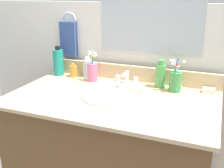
{
  "coord_description": "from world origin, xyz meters",
  "views": [
    {
      "loc": [
        0.49,
        -1.22,
        1.36
      ],
      "look_at": [
        0.0,
        0.0,
        0.92
      ],
      "focal_mm": 44.2,
      "sensor_mm": 36.0,
      "label": 1
    }
  ],
  "objects_px": {
    "bottle_oil_amber": "(73,71)",
    "bottle_toner_green": "(161,75)",
    "bottle_mouthwash_teal": "(58,62)",
    "cup_green": "(175,81)",
    "hand_towel": "(69,39)",
    "soap_bar": "(208,90)",
    "cup_pink": "(92,71)",
    "faucet": "(126,80)",
    "bottle_gel_clear": "(88,68)"
  },
  "relations": [
    {
      "from": "bottle_oil_amber",
      "to": "bottle_toner_green",
      "type": "height_order",
      "value": "bottle_toner_green"
    },
    {
      "from": "bottle_mouthwash_teal",
      "to": "bottle_oil_amber",
      "type": "height_order",
      "value": "bottle_mouthwash_teal"
    },
    {
      "from": "bottle_oil_amber",
      "to": "cup_green",
      "type": "distance_m",
      "value": 0.64
    },
    {
      "from": "bottle_oil_amber",
      "to": "cup_green",
      "type": "height_order",
      "value": "cup_green"
    },
    {
      "from": "hand_towel",
      "to": "soap_bar",
      "type": "height_order",
      "value": "hand_towel"
    },
    {
      "from": "hand_towel",
      "to": "cup_green",
      "type": "height_order",
      "value": "hand_towel"
    },
    {
      "from": "cup_pink",
      "to": "soap_bar",
      "type": "bearing_deg",
      "value": 4.04
    },
    {
      "from": "bottle_oil_amber",
      "to": "soap_bar",
      "type": "relative_size",
      "value": 1.29
    },
    {
      "from": "hand_towel",
      "to": "cup_pink",
      "type": "distance_m",
      "value": 0.3
    },
    {
      "from": "faucet",
      "to": "bottle_oil_amber",
      "type": "height_order",
      "value": "same"
    },
    {
      "from": "soap_bar",
      "to": "bottle_mouthwash_teal",
      "type": "bearing_deg",
      "value": -179.32
    },
    {
      "from": "bottle_oil_amber",
      "to": "soap_bar",
      "type": "xyz_separation_m",
      "value": [
        0.81,
        0.01,
        -0.03
      ]
    },
    {
      "from": "bottle_mouthwash_teal",
      "to": "soap_bar",
      "type": "relative_size",
      "value": 2.94
    },
    {
      "from": "bottle_oil_amber",
      "to": "cup_green",
      "type": "xyz_separation_m",
      "value": [
        0.64,
        -0.03,
        0.02
      ]
    },
    {
      "from": "faucet",
      "to": "bottle_toner_green",
      "type": "distance_m",
      "value": 0.2
    },
    {
      "from": "cup_pink",
      "to": "soap_bar",
      "type": "distance_m",
      "value": 0.67
    },
    {
      "from": "bottle_toner_green",
      "to": "bottle_gel_clear",
      "type": "bearing_deg",
      "value": 176.05
    },
    {
      "from": "bottle_toner_green",
      "to": "bottle_gel_clear",
      "type": "height_order",
      "value": "bottle_toner_green"
    },
    {
      "from": "soap_bar",
      "to": "hand_towel",
      "type": "bearing_deg",
      "value": 175.02
    },
    {
      "from": "bottle_gel_clear",
      "to": "bottle_oil_amber",
      "type": "bearing_deg",
      "value": -155.95
    },
    {
      "from": "cup_pink",
      "to": "faucet",
      "type": "bearing_deg",
      "value": 2.71
    },
    {
      "from": "hand_towel",
      "to": "faucet",
      "type": "height_order",
      "value": "hand_towel"
    },
    {
      "from": "bottle_oil_amber",
      "to": "soap_bar",
      "type": "distance_m",
      "value": 0.81
    },
    {
      "from": "bottle_gel_clear",
      "to": "cup_green",
      "type": "height_order",
      "value": "cup_green"
    },
    {
      "from": "faucet",
      "to": "hand_towel",
      "type": "bearing_deg",
      "value": 165.36
    },
    {
      "from": "bottle_toner_green",
      "to": "soap_bar",
      "type": "relative_size",
      "value": 2.46
    },
    {
      "from": "hand_towel",
      "to": "cup_pink",
      "type": "xyz_separation_m",
      "value": [
        0.23,
        -0.12,
        -0.16
      ]
    },
    {
      "from": "bottle_toner_green",
      "to": "cup_green",
      "type": "height_order",
      "value": "cup_green"
    },
    {
      "from": "hand_towel",
      "to": "soap_bar",
      "type": "relative_size",
      "value": 3.44
    },
    {
      "from": "hand_towel",
      "to": "faucet",
      "type": "distance_m",
      "value": 0.49
    },
    {
      "from": "hand_towel",
      "to": "bottle_gel_clear",
      "type": "bearing_deg",
      "value": -18.24
    },
    {
      "from": "bottle_toner_green",
      "to": "faucet",
      "type": "bearing_deg",
      "value": -171.22
    },
    {
      "from": "bottle_oil_amber",
      "to": "cup_pink",
      "type": "relative_size",
      "value": 0.43
    },
    {
      "from": "faucet",
      "to": "bottle_toner_green",
      "type": "relative_size",
      "value": 1.02
    },
    {
      "from": "hand_towel",
      "to": "cup_green",
      "type": "distance_m",
      "value": 0.74
    },
    {
      "from": "faucet",
      "to": "bottle_mouthwash_teal",
      "type": "xyz_separation_m",
      "value": [
        -0.47,
        0.03,
        0.06
      ]
    },
    {
      "from": "faucet",
      "to": "bottle_oil_amber",
      "type": "bearing_deg",
      "value": 176.08
    },
    {
      "from": "faucet",
      "to": "soap_bar",
      "type": "xyz_separation_m",
      "value": [
        0.45,
        0.04,
        -0.02
      ]
    },
    {
      "from": "hand_towel",
      "to": "cup_pink",
      "type": "relative_size",
      "value": 1.13
    },
    {
      "from": "bottle_mouthwash_teal",
      "to": "bottle_gel_clear",
      "type": "xyz_separation_m",
      "value": [
        0.19,
        0.04,
        -0.03
      ]
    },
    {
      "from": "bottle_gel_clear",
      "to": "cup_pink",
      "type": "height_order",
      "value": "cup_pink"
    },
    {
      "from": "bottle_mouthwash_teal",
      "to": "bottle_toner_green",
      "type": "distance_m",
      "value": 0.66
    },
    {
      "from": "soap_bar",
      "to": "bottle_gel_clear",
      "type": "bearing_deg",
      "value": 178.03
    },
    {
      "from": "bottle_oil_amber",
      "to": "hand_towel",
      "type": "bearing_deg",
      "value": 130.29
    },
    {
      "from": "cup_green",
      "to": "soap_bar",
      "type": "relative_size",
      "value": 2.9
    },
    {
      "from": "bottle_toner_green",
      "to": "cup_pink",
      "type": "relative_size",
      "value": 0.81
    },
    {
      "from": "bottle_mouthwash_teal",
      "to": "hand_towel",
      "type": "bearing_deg",
      "value": 70.9
    },
    {
      "from": "hand_towel",
      "to": "bottle_mouthwash_teal",
      "type": "height_order",
      "value": "hand_towel"
    },
    {
      "from": "bottle_gel_clear",
      "to": "bottle_toner_green",
      "type": "bearing_deg",
      "value": -3.95
    },
    {
      "from": "bottle_gel_clear",
      "to": "cup_green",
      "type": "bearing_deg",
      "value": -7.24
    }
  ]
}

